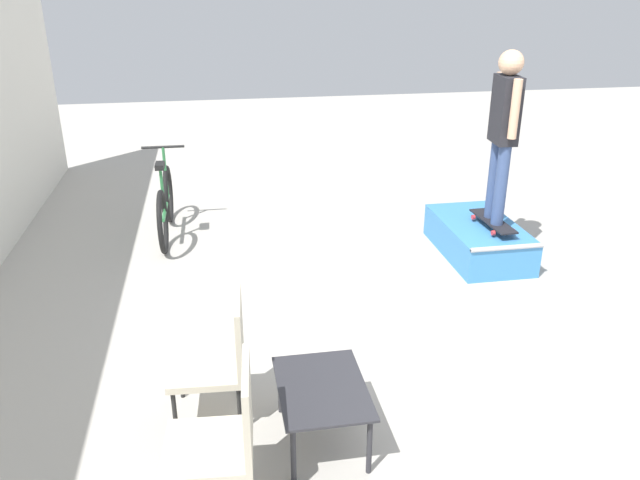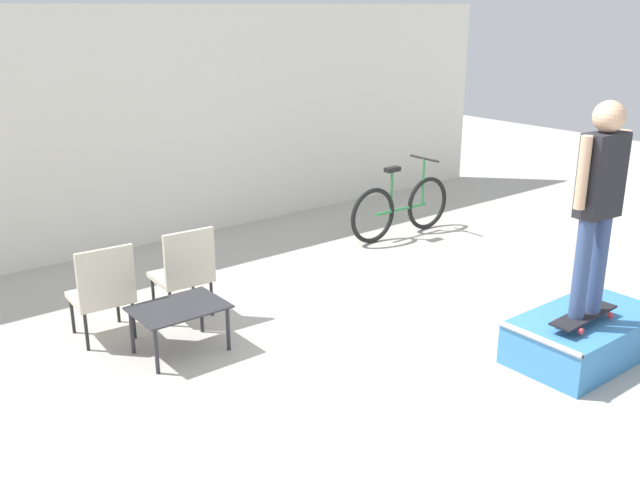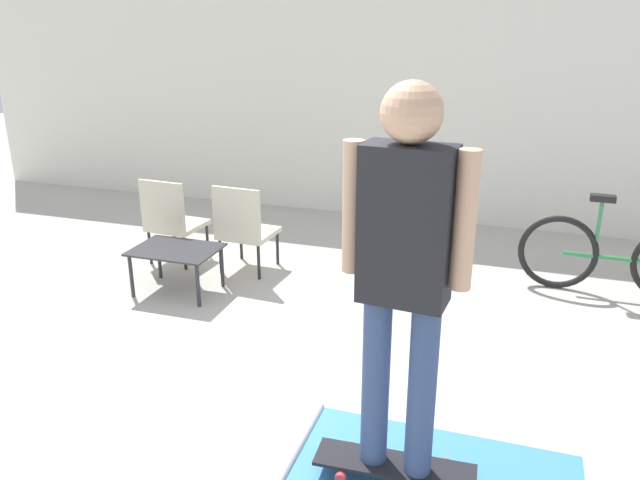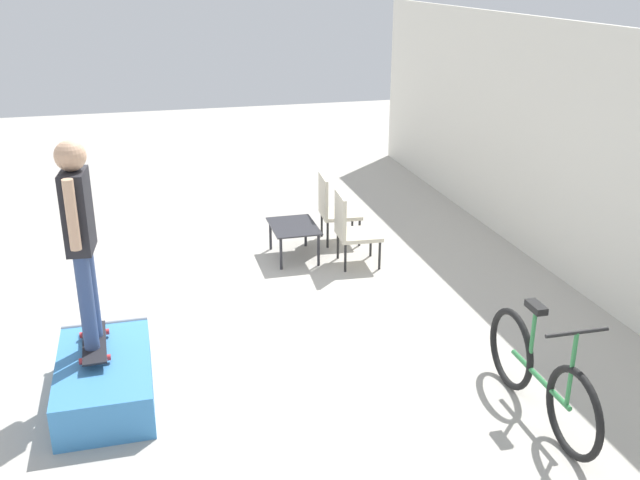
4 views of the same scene
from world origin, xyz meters
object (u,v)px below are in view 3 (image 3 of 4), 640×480
(skateboard_on_ramp, at_px, (394,466))
(bicycle, at_px, (615,256))
(coffee_table, at_px, (176,254))
(person_skater, at_px, (405,257))
(patio_chair_left, at_px, (171,218))
(patio_chair_right, at_px, (244,226))

(skateboard_on_ramp, xyz_separation_m, bicycle, (1.37, 3.59, -0.08))
(coffee_table, bearing_deg, person_skater, -42.50)
(coffee_table, height_order, patio_chair_left, patio_chair_left)
(patio_chair_left, bearing_deg, bicycle, -168.43)
(coffee_table, bearing_deg, skateboard_on_ramp, -42.50)
(person_skater, distance_m, bicycle, 4.02)
(patio_chair_left, height_order, patio_chair_right, same)
(skateboard_on_ramp, height_order, patio_chair_right, patio_chair_right)
(coffee_table, xyz_separation_m, patio_chair_left, (-0.43, 0.65, 0.12))
(skateboard_on_ramp, bearing_deg, bicycle, 66.60)
(skateboard_on_ramp, height_order, bicycle, bicycle)
(person_skater, height_order, coffee_table, person_skater)
(skateboard_on_ramp, xyz_separation_m, patio_chair_right, (-2.18, 3.03, 0.04))
(patio_chair_right, bearing_deg, coffee_table, 61.36)
(coffee_table, xyz_separation_m, patio_chair_right, (0.41, 0.65, 0.12))
(patio_chair_left, bearing_deg, person_skater, 139.17)
(skateboard_on_ramp, distance_m, person_skater, 1.09)
(patio_chair_right, relative_size, bicycle, 0.54)
(patio_chair_left, xyz_separation_m, patio_chair_right, (0.84, -0.00, 0.00))
(bicycle, bearing_deg, patio_chair_left, -171.75)
(skateboard_on_ramp, height_order, patio_chair_left, patio_chair_left)
(patio_chair_right, bearing_deg, patio_chair_left, 3.67)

